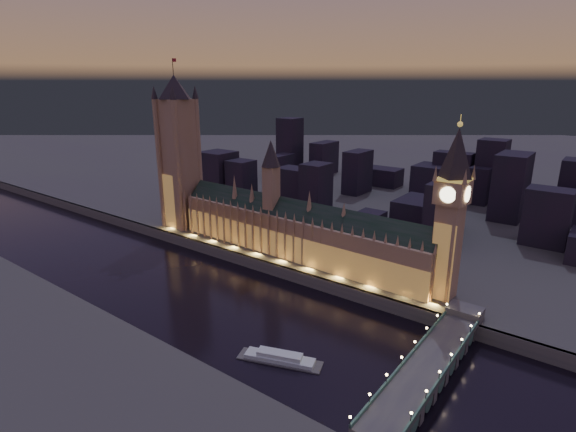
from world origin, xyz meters
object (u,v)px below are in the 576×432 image
Objects in this scene: palace_of_westminster at (293,230)px; elizabeth_tower at (452,200)px; victoria_tower at (178,146)px; westminster_bridge at (430,367)px; river_boat at (280,358)px.

palace_of_westminster is 2.02× the size of elizabeth_tower.
victoria_tower is 1.17× the size of westminster_bridge.
victoria_tower is 1.32× the size of elizabeth_tower.
palace_of_westminster is 123.85m from victoria_tower.
palace_of_westminster is 114.93m from river_boat.
victoria_tower reaches higher than palace_of_westminster.
elizabeth_tower is at bearing -0.00° from victoria_tower.
victoria_tower is at bearing 180.00° from elizabeth_tower.
westminster_bridge is 66.63m from river_boat.
victoria_tower is 212.06m from river_boat.
westminster_bridge is (17.55, -65.38, -57.68)m from elizabeth_tower.
elizabeth_tower is 0.89× the size of westminster_bridge.
river_boat is at bearing -154.33° from westminster_bridge.
elizabeth_tower reaches higher than palace_of_westminster.
palace_of_westminster is 110.18m from elizabeth_tower.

